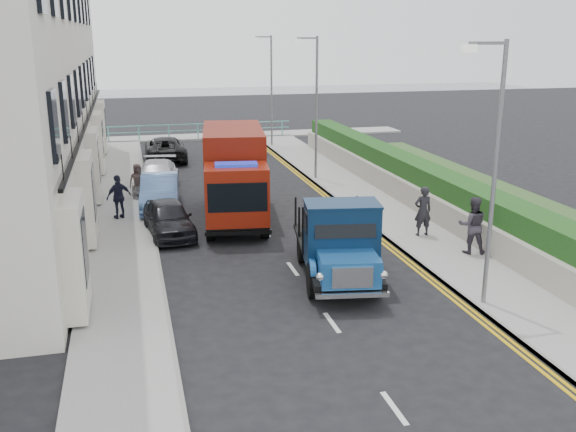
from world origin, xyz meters
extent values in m
plane|color=black|center=(0.00, 0.00, 0.00)|extent=(120.00, 120.00, 0.00)
cube|color=gray|center=(-5.20, 9.00, 0.06)|extent=(2.40, 38.00, 0.12)
cube|color=gray|center=(5.30, 9.00, 0.06)|extent=(2.60, 38.00, 0.12)
cube|color=gray|center=(0.00, 29.00, 0.06)|extent=(30.00, 2.50, 0.12)
plane|color=#4C5867|center=(0.00, 60.00, 0.00)|extent=(120.00, 120.00, 0.00)
cube|color=silver|center=(-9.50, 13.00, 7.00)|extent=(6.00, 30.00, 14.00)
cube|color=black|center=(-6.35, 13.00, 3.60)|extent=(0.12, 28.00, 0.10)
cube|color=#B2AD9E|center=(6.60, 9.00, 0.55)|extent=(0.30, 28.00, 1.00)
cube|color=#193F14|center=(7.30, 9.00, 0.95)|extent=(1.20, 28.00, 1.70)
cube|color=#59B2A5|center=(0.00, 28.20, 1.08)|extent=(13.00, 0.08, 0.06)
cube|color=#59B2A5|center=(0.00, 28.20, 0.65)|extent=(13.00, 0.06, 0.05)
cylinder|color=slate|center=(4.30, -2.00, 3.50)|extent=(0.12, 0.12, 7.00)
cube|color=slate|center=(3.80, -2.00, 6.90)|extent=(1.00, 0.08, 0.08)
cube|color=beige|center=(3.30, -2.00, 6.78)|extent=(0.35, 0.18, 0.18)
cylinder|color=slate|center=(4.30, 14.00, 3.50)|extent=(0.12, 0.12, 7.00)
cube|color=slate|center=(3.80, 14.00, 6.90)|extent=(1.00, 0.08, 0.08)
cube|color=beige|center=(3.30, 14.00, 6.78)|extent=(0.35, 0.18, 0.18)
cylinder|color=slate|center=(4.30, 24.00, 3.50)|extent=(0.12, 0.12, 7.00)
cube|color=slate|center=(3.80, 24.00, 6.90)|extent=(1.00, 0.08, 0.08)
cube|color=beige|center=(3.30, 24.00, 6.78)|extent=(0.35, 0.18, 0.18)
cylinder|color=black|center=(-0.02, -0.28, 0.49)|extent=(0.43, 1.02, 0.99)
cylinder|color=black|center=(1.77, -0.58, 0.49)|extent=(0.43, 1.02, 0.99)
cylinder|color=black|center=(0.46, 2.56, 0.49)|extent=(0.43, 1.02, 0.99)
cylinder|color=black|center=(2.24, 2.26, 0.49)|extent=(0.43, 1.02, 0.99)
cube|color=black|center=(1.11, 0.99, 0.64)|extent=(2.74, 5.19, 0.18)
cube|color=#1B5192|center=(0.80, -0.88, 1.01)|extent=(1.79, 1.58, 0.74)
cube|color=silver|center=(0.68, -1.56, 1.01)|extent=(1.08, 0.26, 0.57)
cube|color=#0C2442|center=(0.99, 0.28, 1.59)|extent=(2.23, 1.56, 1.80)
cube|color=black|center=(1.32, 2.21, 0.87)|extent=(2.60, 3.19, 0.12)
cylinder|color=black|center=(-2.11, 5.57, 0.51)|extent=(0.43, 1.05, 1.02)
cylinder|color=black|center=(-0.19, 5.31, 0.51)|extent=(0.43, 1.05, 1.02)
cylinder|color=black|center=(-1.73, 8.41, 0.51)|extent=(0.43, 1.05, 1.02)
cylinder|color=black|center=(0.19, 8.15, 0.51)|extent=(0.43, 1.05, 1.02)
cylinder|color=black|center=(-1.46, 10.42, 0.51)|extent=(0.43, 1.05, 1.02)
cylinder|color=black|center=(0.46, 10.17, 0.51)|extent=(0.43, 1.05, 1.02)
cube|color=black|center=(-0.83, 7.82, 0.69)|extent=(2.97, 6.69, 0.23)
cube|color=maroon|center=(-1.15, 5.44, 1.66)|extent=(2.43, 2.04, 2.03)
cube|color=black|center=(-1.27, 4.60, 1.75)|extent=(2.02, 0.34, 1.02)
cube|color=maroon|center=(-0.70, 8.83, 2.12)|extent=(2.93, 5.07, 2.77)
imported|color=black|center=(-3.51, 6.51, 0.65)|extent=(1.92, 3.94, 1.30)
imported|color=#5F8BCC|center=(-3.60, 10.35, 0.72)|extent=(1.87, 4.46, 1.43)
imported|color=#B9B7BD|center=(-3.57, 13.62, 0.67)|extent=(2.50, 4.84, 1.34)
imported|color=black|center=(-2.69, 21.14, 0.69)|extent=(2.39, 5.00, 1.38)
imported|color=silver|center=(2.27, 22.80, 0.65)|extent=(2.52, 4.11, 1.31)
imported|color=black|center=(5.29, 3.91, 1.02)|extent=(0.66, 0.43, 1.80)
imported|color=#39323E|center=(6.02, 1.75, 1.07)|extent=(1.10, 0.97, 1.91)
imported|color=black|center=(-5.24, 8.84, 0.98)|extent=(1.10, 0.82, 1.73)
imported|color=#433530|center=(-4.45, 11.99, 0.88)|extent=(0.80, 0.58, 1.52)
camera|label=1|loc=(-4.75, -16.28, 7.13)|focal=40.00mm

